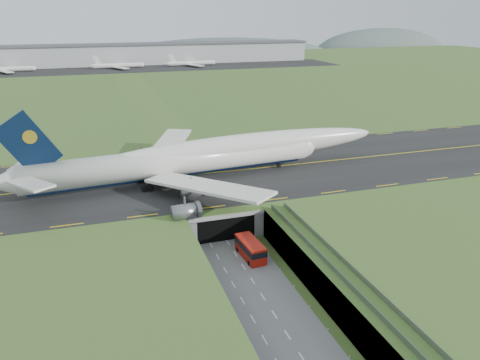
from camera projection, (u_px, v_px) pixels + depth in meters
name	position (u px, v px, depth m)	size (l,w,h in m)	color
ground	(239.00, 260.00, 87.81)	(900.00, 900.00, 0.00)	#385D25
airfield_deck	(239.00, 246.00, 86.79)	(800.00, 800.00, 6.00)	gray
trench_road	(252.00, 280.00, 81.06)	(12.00, 75.00, 0.20)	slate
taxiway	(198.00, 175.00, 115.27)	(800.00, 44.00, 0.18)	black
tunnel_portal	(215.00, 210.00, 101.63)	(17.00, 22.30, 6.00)	gray
guideway	(344.00, 277.00, 72.09)	(3.00, 53.00, 7.05)	#A8A8A3
jumbo_jet	(203.00, 157.00, 111.02)	(95.72, 61.15, 20.31)	silver
shuttle_tram	(250.00, 249.00, 87.98)	(3.80, 8.59, 3.39)	#B1170B
cargo_terminal	(117.00, 54.00, 351.01)	(320.00, 67.00, 15.60)	#B2B2B2
distant_hills	(172.00, 60.00, 492.66)	(700.00, 91.00, 60.00)	#4E5E57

